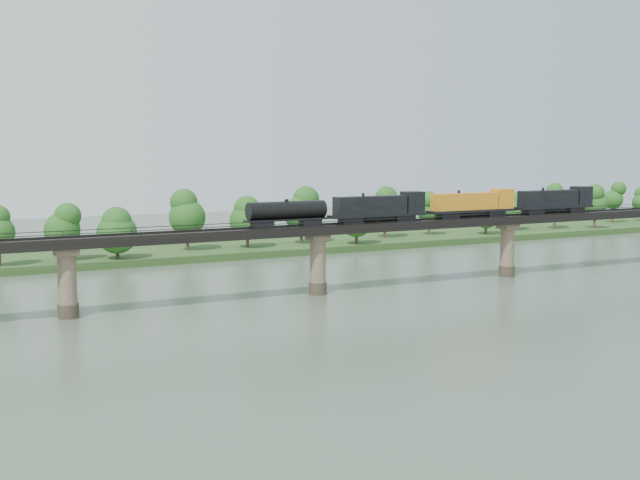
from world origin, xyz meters
name	(u,v)px	position (x,y,z in m)	size (l,w,h in m)	color
ground	(422,331)	(0.00, 0.00, 0.00)	(400.00, 400.00, 0.00)	#3D4C3C
far_bank	(206,251)	(0.00, 85.00, 0.80)	(300.00, 24.00, 1.60)	#26451B
bridge	(318,261)	(0.00, 30.00, 5.46)	(236.00, 30.00, 11.50)	#473A2D
bridge_superstructure	(318,223)	(0.00, 30.00, 11.79)	(220.00, 4.90, 0.75)	black
far_treeline	(176,219)	(-8.21, 80.52, 8.83)	(289.06, 17.54, 13.60)	#382619
freight_train	(442,205)	(24.86, 30.00, 13.90)	(72.95, 2.84, 5.02)	black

